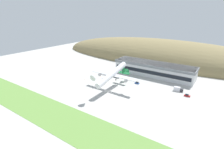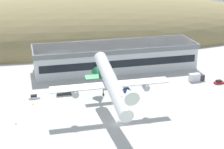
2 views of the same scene
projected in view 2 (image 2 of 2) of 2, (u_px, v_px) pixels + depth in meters
The scene contains 12 objects.
ground_plane at pixel (117, 124), 124.97m from camera, with size 387.07×387.07×0.00m, color #B7B5AF.
hill_backdrop at pixel (65, 39), 233.01m from camera, with size 311.04×89.34×52.15m, color olive.
terminal_building at pixel (115, 55), 176.45m from camera, with size 76.91×20.02×12.18m.
cargo_airplane at pixel (111, 83), 125.94m from camera, with size 41.13×47.56×14.25m.
service_car_0 at pixel (34, 97), 144.95m from camera, with size 4.34×1.84×1.41m.
service_car_1 at pixel (126, 90), 151.42m from camera, with size 3.83×1.73×1.70m.
service_car_2 at pixel (109, 87), 154.30m from camera, with size 3.97×1.75×1.45m.
service_car_3 at pixel (219, 82), 159.87m from camera, with size 4.23×1.96×1.64m.
fuel_truck at pixel (67, 91), 148.58m from camera, with size 8.08×2.88×3.15m.
box_truck at pixel (196, 77), 162.88m from camera, with size 7.05×2.76×3.40m.
traffic_cone_0 at pixel (33, 104), 139.52m from camera, with size 0.52×0.52×0.58m.
traffic_cone_1 at pixel (16, 123), 124.64m from camera, with size 0.52×0.52×0.58m.
Camera 2 is at (-29.12, -108.32, 57.54)m, focal length 60.00 mm.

